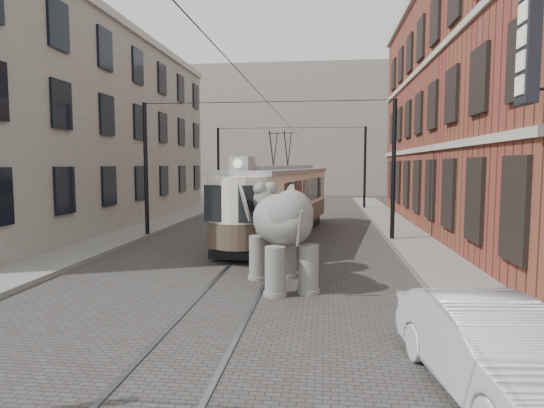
# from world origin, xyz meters

# --- Properties ---
(ground) EXTENTS (120.00, 120.00, 0.00)m
(ground) POSITION_xyz_m (0.00, 0.00, 0.00)
(ground) COLOR #3D3B38
(tram_rails) EXTENTS (1.54, 80.00, 0.02)m
(tram_rails) POSITION_xyz_m (0.00, 0.00, 0.01)
(tram_rails) COLOR slate
(tram_rails) RESTS_ON ground
(sidewalk_right) EXTENTS (2.00, 60.00, 0.15)m
(sidewalk_right) POSITION_xyz_m (6.00, 0.00, 0.07)
(sidewalk_right) COLOR slate
(sidewalk_right) RESTS_ON ground
(sidewalk_left) EXTENTS (2.00, 60.00, 0.15)m
(sidewalk_left) POSITION_xyz_m (-6.50, 0.00, 0.07)
(sidewalk_left) COLOR slate
(sidewalk_left) RESTS_ON ground
(brick_building) EXTENTS (8.00, 26.00, 12.00)m
(brick_building) POSITION_xyz_m (11.00, 9.00, 6.00)
(brick_building) COLOR maroon
(brick_building) RESTS_ON ground
(stucco_building) EXTENTS (7.00, 24.00, 10.00)m
(stucco_building) POSITION_xyz_m (-11.00, 10.00, 5.00)
(stucco_building) COLOR gray
(stucco_building) RESTS_ON ground
(distant_block) EXTENTS (28.00, 10.00, 14.00)m
(distant_block) POSITION_xyz_m (0.00, 40.00, 7.00)
(distant_block) COLOR gray
(distant_block) RESTS_ON ground
(catenary) EXTENTS (11.00, 30.20, 6.00)m
(catenary) POSITION_xyz_m (-0.20, 5.00, 3.00)
(catenary) COLOR black
(catenary) RESTS_ON ground
(tram) EXTENTS (4.22, 12.16, 4.73)m
(tram) POSITION_xyz_m (0.35, 6.96, 2.37)
(tram) COLOR beige
(tram) RESTS_ON ground
(elephant) EXTENTS (4.03, 5.14, 2.77)m
(elephant) POSITION_xyz_m (1.21, -1.53, 1.39)
(elephant) COLOR #64625C
(elephant) RESTS_ON ground
(parked_car) EXTENTS (2.12, 4.32, 1.37)m
(parked_car) POSITION_xyz_m (4.71, -7.16, 0.68)
(parked_car) COLOR silver
(parked_car) RESTS_ON ground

